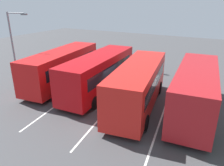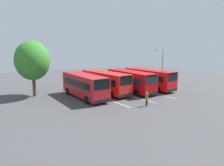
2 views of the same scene
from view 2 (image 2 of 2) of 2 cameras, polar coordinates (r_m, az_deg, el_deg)
The scene contains 11 objects.
ground_plane at distance 30.66m, azimuth 2.00°, elevation -2.76°, with size 71.41×71.41×0.00m, color #424244.
bus_far_left at distance 27.45m, azimuth -8.02°, elevation -0.58°, with size 9.57×3.29×3.25m.
bus_center_left at distance 29.86m, azimuth -1.91°, elevation 0.39°, with size 9.66×3.90×3.25m.
bus_center_right at distance 31.13m, azimuth 5.41°, elevation 0.75°, with size 9.53×3.08×3.25m.
bus_far_right at distance 33.63m, azimuth 10.75°, elevation 1.33°, with size 9.62×3.61×3.25m.
pedestrian at distance 23.77m, azimuth 10.04°, elevation -4.26°, with size 0.36×0.36×1.71m.
street_lamp at distance 37.35m, azimuth 14.19°, elevation 5.22°, with size 0.46×2.20×6.59m.
depot_tree at distance 29.84m, azimuth -22.06°, elevation 6.01°, with size 5.25×4.72×7.85m.
lane_stripe_outer_left at distance 28.82m, azimuth -4.65°, elevation -3.63°, with size 14.81×0.12×0.01m, color silver.
lane_stripe_inner_left at distance 30.66m, azimuth 2.00°, elevation -2.76°, with size 14.81×0.12×0.01m, color silver.
lane_stripe_inner_right at distance 32.87m, azimuth 7.82°, elevation -1.96°, with size 14.81×0.12×0.01m, color silver.
Camera 2 is at (25.30, -15.88, 6.91)m, focal length 31.59 mm.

